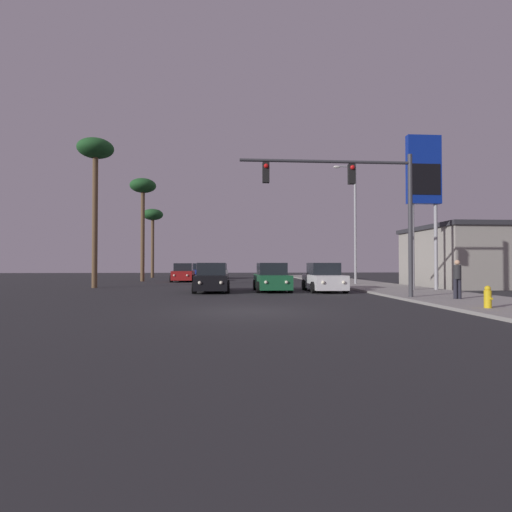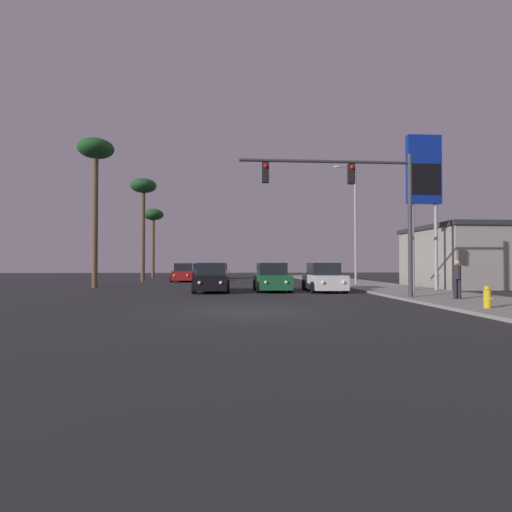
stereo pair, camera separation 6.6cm
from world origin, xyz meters
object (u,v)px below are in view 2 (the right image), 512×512
car_green (272,278)px  street_lamp (354,217)px  car_white (324,278)px  traffic_light_mast (361,194)px  car_red (184,273)px  fire_hydrant (487,297)px  palm_tree_far (153,218)px  palm_tree_near (96,158)px  car_blue (190,272)px  car_black (212,279)px  gas_station_sign (424,178)px  car_grey (220,272)px  palm_tree_mid (143,192)px  pedestrian_on_sidewalk (457,277)px

car_green → street_lamp: (6.84, 5.80, 4.36)m
car_white → traffic_light_mast: traffic_light_mast is taller
car_red → fire_hydrant: size_ratio=5.70×
car_white → car_red: bearing=-54.9°
car_green → street_lamp: bearing=-140.9°
car_white → car_red: size_ratio=1.00×
palm_tree_far → palm_tree_near: size_ratio=0.80×
car_red → street_lamp: (13.49, -7.56, 4.36)m
car_blue → street_lamp: 20.80m
car_green → palm_tree_far: (-11.43, 24.08, 6.26)m
car_red → palm_tree_near: 13.24m
street_lamp → car_blue: bearing=132.0°
car_blue → palm_tree_near: (-4.81, -16.83, 8.05)m
car_white → car_blue: (-9.78, 21.39, 0.00)m
car_white → car_blue: bearing=-65.3°
street_lamp → palm_tree_near: size_ratio=0.89×
car_black → gas_station_sign: bearing=176.6°
car_black → palm_tree_far: size_ratio=0.53×
car_grey → palm_tree_mid: bearing=41.0°
palm_tree_far → palm_tree_mid: 10.13m
car_black → pedestrian_on_sidewalk: 12.69m
car_grey → car_blue: (-3.22, 0.30, 0.00)m
fire_hydrant → pedestrian_on_sidewalk: size_ratio=0.46×
car_white → car_blue: size_ratio=1.00×
car_grey → traffic_light_mast: size_ratio=0.55×
car_grey → gas_station_sign: (12.35, -21.74, 5.86)m
pedestrian_on_sidewalk → palm_tree_mid: 28.55m
car_blue → car_black: 21.48m
street_lamp → pedestrian_on_sidewalk: bearing=-88.3°
car_white → street_lamp: 8.56m
car_red → palm_tree_mid: bearing=-11.9°
car_green → gas_station_sign: bearing=171.3°
car_grey → traffic_light_mast: 27.78m
car_red → traffic_light_mast: 22.17m
street_lamp → fire_hydrant: size_ratio=11.84×
car_red → palm_tree_far: size_ratio=0.53×
car_grey → palm_tree_far: size_ratio=0.54×
car_white → car_blue: same height
traffic_light_mast → palm_tree_far: 33.61m
car_blue → pedestrian_on_sidewalk: size_ratio=2.59×
car_green → palm_tree_near: bearing=-20.6°
street_lamp → palm_tree_mid: palm_tree_mid is taller
car_white → street_lamp: (3.83, 6.29, 4.36)m
car_green → gas_station_sign: 10.63m
gas_station_sign → pedestrian_on_sidewalk: bearing=-104.9°
palm_tree_far → palm_tree_near: 20.08m
traffic_light_mast → pedestrian_on_sidewalk: (3.82, -1.09, -3.72)m
car_red → palm_tree_mid: 8.51m
car_green → palm_tree_mid: size_ratio=0.45×
car_white → car_green: same height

